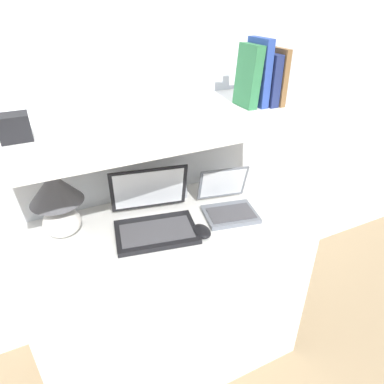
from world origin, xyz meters
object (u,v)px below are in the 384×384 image
(router_box, at_px, (173,188))
(laptop_small, at_px, (228,203))
(computer_mouse, at_px, (202,231))
(book_blue, at_px, (258,73))
(table_lamp, at_px, (57,200))
(shelf_gadget, at_px, (14,128))
(book_navy, at_px, (266,79))
(laptop_large, at_px, (154,217))
(book_green, at_px, (248,76))
(book_brown, at_px, (273,76))

(router_box, bearing_deg, laptop_small, -51.50)
(computer_mouse, distance_m, book_blue, 0.68)
(router_box, bearing_deg, book_blue, -24.63)
(computer_mouse, bearing_deg, router_box, 88.24)
(book_blue, bearing_deg, router_box, 155.37)
(table_lamp, distance_m, computer_mouse, 0.58)
(table_lamp, relative_size, shelf_gadget, 2.97)
(book_navy, xyz_separation_m, shelf_gadget, (-0.95, 0.00, -0.06))
(laptop_large, height_order, router_box, laptop_large)
(book_navy, distance_m, book_blue, 0.05)
(book_green, bearing_deg, table_lamp, 174.14)
(book_navy, bearing_deg, laptop_large, -176.10)
(laptop_large, distance_m, shelf_gadget, 0.61)
(router_box, height_order, book_green, book_green)
(laptop_large, xyz_separation_m, book_navy, (0.53, 0.04, 0.50))
(book_navy, bearing_deg, book_blue, 180.00)
(computer_mouse, relative_size, book_brown, 0.45)
(computer_mouse, height_order, shelf_gadget, shelf_gadget)
(table_lamp, relative_size, book_navy, 1.38)
(laptop_small, height_order, computer_mouse, laptop_small)
(computer_mouse, distance_m, book_navy, 0.67)
(laptop_large, relative_size, computer_mouse, 3.83)
(book_blue, bearing_deg, table_lamp, 174.46)
(table_lamp, xyz_separation_m, laptop_small, (0.69, -0.15, -0.12))
(laptop_large, height_order, book_brown, book_brown)
(book_blue, bearing_deg, book_green, 180.00)
(table_lamp, bearing_deg, computer_mouse, -26.49)
(book_green, height_order, shelf_gadget, book_green)
(table_lamp, distance_m, laptop_small, 0.71)
(laptop_small, distance_m, book_green, 0.54)
(book_green, bearing_deg, laptop_large, -175.32)
(table_lamp, height_order, router_box, table_lamp)
(laptop_small, height_order, book_brown, book_brown)
(book_green, bearing_deg, shelf_gadget, 180.00)
(table_lamp, height_order, book_navy, book_navy)
(table_lamp, relative_size, book_green, 1.16)
(router_box, height_order, book_navy, book_navy)
(table_lamp, height_order, laptop_small, table_lamp)
(book_navy, height_order, book_blue, book_blue)
(laptop_small, bearing_deg, book_navy, 19.74)
(laptop_large, bearing_deg, router_box, 47.98)
(book_brown, distance_m, shelf_gadget, 0.99)
(book_navy, xyz_separation_m, book_green, (-0.09, 0.00, 0.02))
(laptop_small, relative_size, book_navy, 1.38)
(book_brown, bearing_deg, book_blue, 180.00)
(book_green, bearing_deg, computer_mouse, -149.23)
(book_brown, bearing_deg, computer_mouse, -157.40)
(book_blue, bearing_deg, laptop_small, -155.40)
(computer_mouse, bearing_deg, table_lamp, 153.51)
(book_brown, bearing_deg, shelf_gadget, 180.00)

